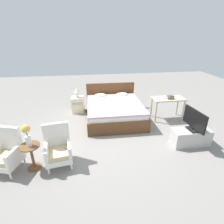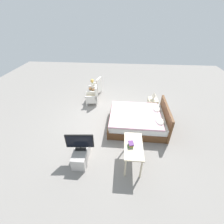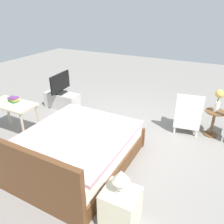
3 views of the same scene
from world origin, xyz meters
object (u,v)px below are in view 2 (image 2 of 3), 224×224
(bed, at_px, (138,120))
(tv_stand, at_px, (82,153))
(nightstand, at_px, (152,104))
(flower_vase, at_px, (92,83))
(vanity_desk, at_px, (133,148))
(armchair_by_window_right, at_px, (93,97))
(book_stack, at_px, (131,144))
(tv_flatscreen, at_px, (80,142))
(armchair_by_window_left, at_px, (96,87))
(table_lamp, at_px, (154,95))
(side_table, at_px, (93,92))

(bed, distance_m, tv_stand, 2.50)
(bed, relative_size, nightstand, 3.87)
(flower_vase, xyz_separation_m, vanity_desk, (3.83, 1.87, -0.25))
(flower_vase, xyz_separation_m, nightstand, (0.85, 2.87, -0.59))
(armchair_by_window_right, height_order, book_stack, armchair_by_window_right)
(flower_vase, xyz_separation_m, tv_flatscreen, (3.80, 0.34, -0.16))
(armchair_by_window_left, distance_m, table_lamp, 3.14)
(nightstand, xyz_separation_m, table_lamp, (0.00, 0.00, 0.50))
(armchair_by_window_right, bearing_deg, armchair_by_window_left, -179.89)
(tv_flatscreen, bearing_deg, flower_vase, -174.92)
(bed, distance_m, armchair_by_window_right, 2.59)
(bed, relative_size, table_lamp, 6.58)
(bed, relative_size, armchair_by_window_right, 2.36)
(armchair_by_window_left, xyz_separation_m, nightstand, (1.37, 2.79, -0.09))
(nightstand, distance_m, tv_stand, 3.88)
(flower_vase, distance_m, tv_stand, 3.86)
(armchair_by_window_right, relative_size, vanity_desk, 0.88)
(armchair_by_window_right, distance_m, tv_stand, 3.28)
(flower_vase, height_order, book_stack, flower_vase)
(armchair_by_window_right, xyz_separation_m, tv_stand, (3.27, 0.25, -0.16))
(table_lamp, xyz_separation_m, tv_stand, (2.94, -2.54, -0.56))
(tv_stand, bearing_deg, flower_vase, -174.92)
(flower_vase, xyz_separation_m, book_stack, (3.85, 1.80, -0.09))
(table_lamp, bearing_deg, tv_flatscreen, -40.75)
(bed, bearing_deg, armchair_by_window_left, -141.36)
(side_table, height_order, tv_stand, side_table)
(book_stack, bearing_deg, side_table, -154.94)
(armchair_by_window_right, bearing_deg, bed, 53.19)
(table_lamp, bearing_deg, flower_vase, -106.53)
(side_table, height_order, nightstand, side_table)
(armchair_by_window_right, height_order, table_lamp, armchair_by_window_right)
(flower_vase, height_order, nightstand, flower_vase)
(tv_stand, bearing_deg, vanity_desk, 88.65)
(armchair_by_window_left, xyz_separation_m, book_stack, (4.36, 1.72, 0.41))
(tv_flatscreen, bearing_deg, table_lamp, 139.25)
(armchair_by_window_right, distance_m, tv_flatscreen, 3.30)
(side_table, bearing_deg, bed, 46.04)
(side_table, height_order, table_lamp, table_lamp)
(tv_stand, bearing_deg, bed, 133.33)
(bed, height_order, nightstand, bed)
(armchair_by_window_left, xyz_separation_m, side_table, (0.52, -0.08, -0.01))
(armchair_by_window_left, height_order, vanity_desk, armchair_by_window_left)
(armchair_by_window_right, relative_size, side_table, 1.60)
(armchair_by_window_left, bearing_deg, side_table, -8.79)
(side_table, xyz_separation_m, table_lamp, (0.85, 2.87, 0.42))
(table_lamp, distance_m, tv_flatscreen, 3.88)
(bed, relative_size, vanity_desk, 2.09)
(armchair_by_window_left, xyz_separation_m, tv_stand, (4.31, 0.26, -0.16))
(nightstand, xyz_separation_m, book_stack, (2.99, -1.07, 0.50))
(nightstand, xyz_separation_m, vanity_desk, (2.98, -1.00, 0.34))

